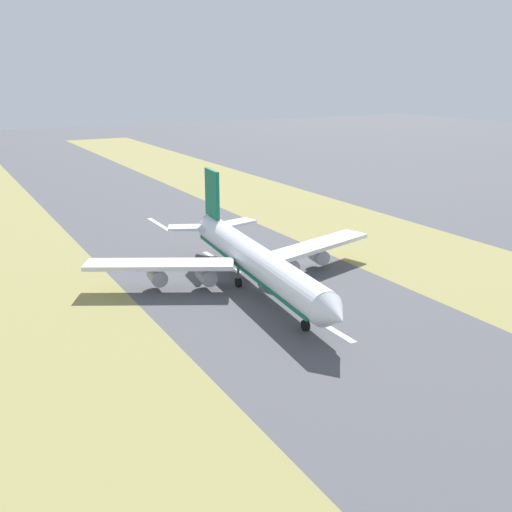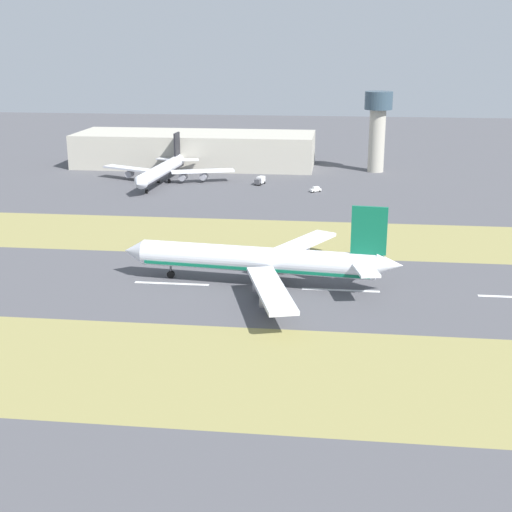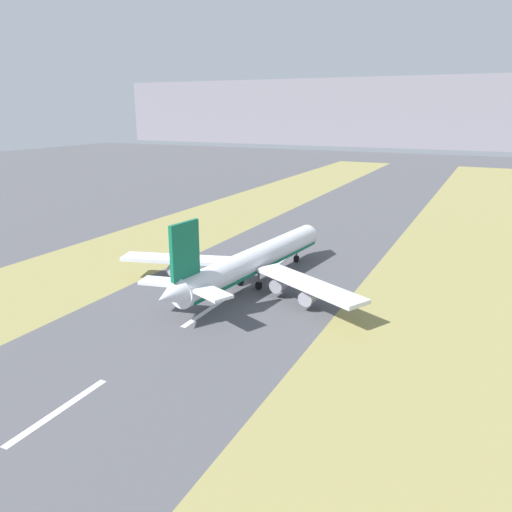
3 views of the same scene
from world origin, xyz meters
name	(u,v)px [view 1 (image 1 of 3)]	position (x,y,z in m)	size (l,w,h in m)	color
ground_plane	(261,286)	(0.00, 0.00, 0.00)	(800.00, 800.00, 0.00)	#4C4C51
grass_median_west	(426,255)	(-45.00, 0.00, 0.00)	(40.00, 600.00, 0.01)	olive
grass_median_east	(27,330)	(45.00, 0.00, 0.00)	(40.00, 600.00, 0.01)	olive
centreline_dash_near	(160,225)	(0.00, -58.58, 0.01)	(1.20, 18.00, 0.01)	silver
centreline_dash_mid	(221,262)	(0.00, -18.58, 0.01)	(1.20, 18.00, 0.01)	silver
centreline_dash_far	(322,323)	(0.00, 21.42, 0.01)	(1.20, 18.00, 0.01)	silver
airplane_main_jet	(252,258)	(1.70, -0.47, 6.02)	(63.78, 67.20, 20.20)	silver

